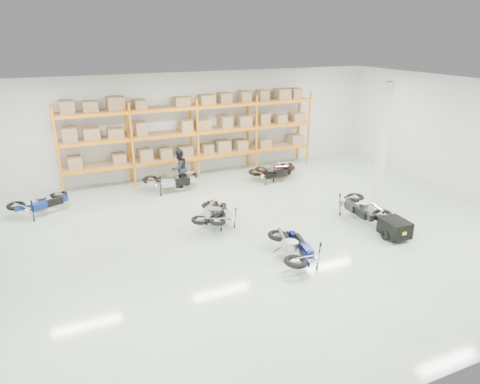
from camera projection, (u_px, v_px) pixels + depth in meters
name	position (u px, v px, depth m)	size (l,w,h in m)	color
room	(260.00, 166.00, 13.09)	(18.00, 18.00, 18.00)	#B8CDB8
pallet_rack	(194.00, 126.00, 18.62)	(11.28, 0.98, 3.62)	orange
structural_column	(382.00, 145.00, 15.49)	(0.25, 0.25, 4.50)	white
moto_blue_centre	(294.00, 244.00, 11.87)	(0.83, 1.88, 1.15)	#060E45
moto_silver_left	(219.00, 210.00, 14.31)	(0.72, 1.63, 1.00)	#AAADB1
moto_black_far_left	(212.00, 210.00, 14.29)	(0.74, 1.67, 1.02)	black
moto_touring_right	(362.00, 204.00, 14.62)	(0.85, 1.92, 1.17)	black
trailer	(395.00, 228.00, 13.33)	(0.78, 1.49, 0.62)	black
moto_back_a	(40.00, 199.00, 15.12)	(0.81, 1.82, 1.11)	navy
moto_back_b	(171.00, 177.00, 17.32)	(0.86, 1.93, 1.18)	#9DA3A6
moto_back_c	(272.00, 170.00, 18.46)	(0.75, 1.68, 1.02)	black
moto_back_d	(277.00, 167.00, 18.89)	(0.75, 1.69, 1.03)	#3F0C0F
person_back	(179.00, 168.00, 17.68)	(0.78, 0.61, 1.61)	black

